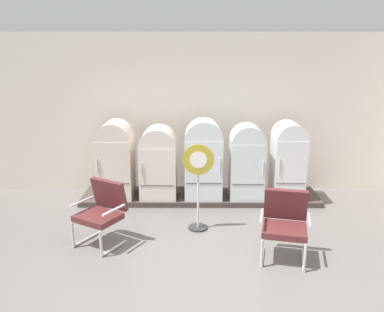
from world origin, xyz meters
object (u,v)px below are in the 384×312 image
refrigerator_3 (247,159)px  refrigerator_4 (288,158)px  armchair_right (285,221)px  refrigerator_1 (158,160)px  refrigerator_0 (115,157)px  refrigerator_2 (203,157)px  armchair_left (102,209)px  sign_stand (198,187)px

refrigerator_3 → refrigerator_4: size_ratio=0.98×
refrigerator_3 → armchair_right: 2.17m
refrigerator_1 → refrigerator_4: 2.47m
refrigerator_0 → refrigerator_2: refrigerator_2 is taller
refrigerator_3 → armchair_left: 2.95m
refrigerator_1 → refrigerator_3: (1.68, -0.05, 0.04)m
armchair_left → refrigerator_0: bearing=93.9°
refrigerator_0 → refrigerator_3: bearing=-1.1°
refrigerator_2 → refrigerator_4: size_ratio=1.04×
refrigerator_0 → refrigerator_2: bearing=-1.8°
refrigerator_3 → armchair_right: refrigerator_3 is taller
refrigerator_1 → armchair_left: bearing=-111.6°
refrigerator_2 → armchair_left: bearing=-132.3°
refrigerator_1 → armchair_right: 2.94m
refrigerator_4 → sign_stand: bearing=-143.7°
refrigerator_3 → armchair_right: size_ratio=1.45×
armchair_left → sign_stand: bearing=18.8°
refrigerator_1 → armchair_left: refrigerator_1 is taller
refrigerator_0 → refrigerator_1: size_ratio=1.08×
refrigerator_3 → refrigerator_4: bearing=2.8°
armchair_left → sign_stand: sign_stand is taller
refrigerator_2 → refrigerator_4: bearing=1.5°
refrigerator_2 → sign_stand: size_ratio=1.05×
armchair_right → sign_stand: sign_stand is taller
armchair_right → refrigerator_0: bearing=141.8°
refrigerator_2 → sign_stand: (-0.11, -1.22, -0.16)m
armchair_right → sign_stand: 1.52m
refrigerator_4 → armchair_right: bearing=-103.3°
refrigerator_1 → refrigerator_4: bearing=-0.2°
refrigerator_4 → armchair_right: (-0.51, -2.17, -0.33)m
refrigerator_2 → sign_stand: bearing=-95.2°
refrigerator_0 → refrigerator_4: 3.28m
refrigerator_0 → refrigerator_4: (3.28, -0.01, -0.00)m
refrigerator_0 → refrigerator_2: (1.68, -0.05, 0.02)m
refrigerator_1 → refrigerator_4: size_ratio=0.94×
refrigerator_3 → armchair_right: (0.27, -2.13, -0.30)m
refrigerator_0 → armchair_right: (2.77, -2.18, -0.33)m
refrigerator_3 → refrigerator_2: bearing=-179.7°
refrigerator_0 → sign_stand: 2.02m
armchair_left → armchair_right: (2.65, -0.42, 0.00)m
refrigerator_0 → refrigerator_3: 2.50m
refrigerator_1 → refrigerator_3: bearing=-1.6°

